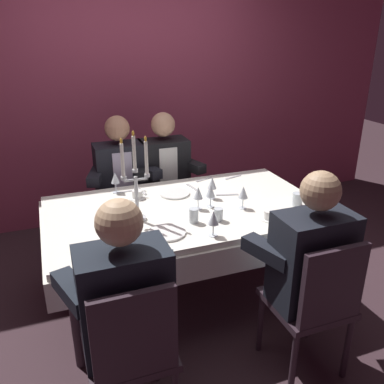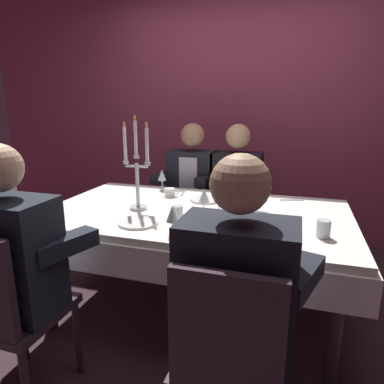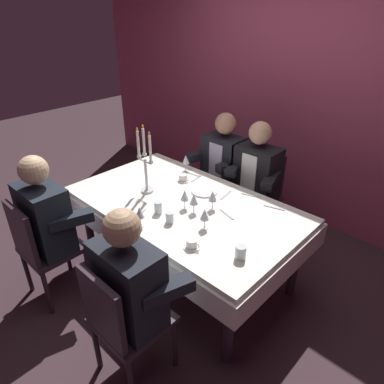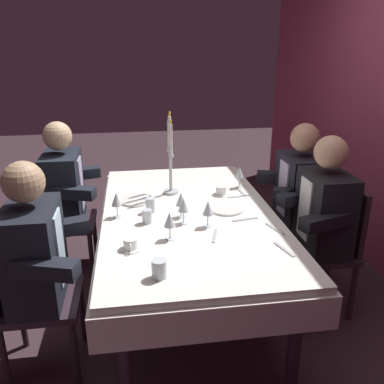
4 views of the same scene
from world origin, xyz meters
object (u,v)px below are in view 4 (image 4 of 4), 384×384
at_px(water_tumbler_1, 159,269).
at_px(dining_table, 189,228).
at_px(water_tumbler_0, 151,205).
at_px(water_tumbler_2, 147,216).
at_px(seated_diner_1, 301,190).
at_px(coffee_cup_0, 131,244).
at_px(candelabra, 170,161).
at_px(wine_glass_3, 240,173).
at_px(seated_diner_3, 33,254).
at_px(seated_diner_0, 63,187).
at_px(dinner_plate_1, 137,200).
at_px(wine_glass_0, 208,209).
at_px(wine_glass_4, 117,200).
at_px(wine_glass_1, 181,200).
at_px(wine_glass_5, 170,220).
at_px(coffee_cup_1, 221,191).
at_px(dinner_plate_0, 227,209).
at_px(wine_glass_2, 184,205).
at_px(seated_diner_2, 324,211).

bearing_deg(water_tumbler_1, dining_table, 161.92).
height_order(water_tumbler_0, water_tumbler_2, water_tumbler_0).
bearing_deg(seated_diner_1, coffee_cup_0, -59.62).
xyz_separation_m(candelabra, water_tumbler_1, (1.11, -0.16, -0.20)).
bearing_deg(wine_glass_3, seated_diner_3, -58.10).
bearing_deg(seated_diner_0, dinner_plate_1, 55.94).
height_order(wine_glass_0, coffee_cup_0, wine_glass_0).
relative_size(wine_glass_4, water_tumbler_2, 1.91).
xyz_separation_m(wine_glass_1, wine_glass_5, (0.29, -0.10, 0.00)).
bearing_deg(water_tumbler_0, seated_diner_3, -54.81).
height_order(wine_glass_0, seated_diner_1, seated_diner_1).
xyz_separation_m(dinner_plate_1, coffee_cup_1, (-0.04, 0.61, 0.02)).
distance_m(wine_glass_0, seated_diner_1, 0.97).
xyz_separation_m(dinner_plate_0, wine_glass_3, (-0.41, 0.19, 0.11)).
height_order(wine_glass_0, water_tumbler_0, wine_glass_0).
bearing_deg(seated_diner_3, wine_glass_2, 107.05).
bearing_deg(dinner_plate_1, seated_diner_0, -124.06).
distance_m(dinner_plate_1, wine_glass_0, 0.64).
bearing_deg(wine_glass_5, wine_glass_0, 118.48).
height_order(wine_glass_2, seated_diner_2, seated_diner_2).
distance_m(coffee_cup_0, seated_diner_3, 0.51).
height_order(wine_glass_1, wine_glass_3, same).
xyz_separation_m(dinner_plate_0, wine_glass_4, (0.01, -0.71, 0.11)).
bearing_deg(wine_glass_0, wine_glass_4, -112.39).
xyz_separation_m(water_tumbler_2, seated_diner_1, (-0.42, 1.16, -0.05)).
bearing_deg(wine_glass_3, wine_glass_5, -37.84).
height_order(wine_glass_4, seated_diner_2, seated_diner_2).
bearing_deg(wine_glass_2, dining_table, 161.69).
bearing_deg(water_tumbler_1, seated_diner_2, 119.55).
bearing_deg(dinner_plate_1, wine_glass_1, 41.46).
bearing_deg(water_tumbler_2, wine_glass_5, 26.33).
xyz_separation_m(candelabra, wine_glass_2, (0.53, 0.03, -0.13)).
xyz_separation_m(candelabra, seated_diner_0, (-0.25, -0.81, -0.25)).
relative_size(wine_glass_5, water_tumbler_1, 1.79).
bearing_deg(wine_glass_1, dinner_plate_1, -138.54).
relative_size(coffee_cup_1, seated_diner_0, 0.11).
bearing_deg(seated_diner_3, water_tumbler_1, 62.79).
height_order(water_tumbler_0, water_tumbler_1, water_tumbler_0).
bearing_deg(seated_diner_1, seated_diner_3, -68.17).
distance_m(dinner_plate_1, wine_glass_1, 0.43).
relative_size(candelabra, wine_glass_5, 3.62).
xyz_separation_m(wine_glass_2, seated_diner_2, (-0.06, 0.94, -0.12)).
height_order(coffee_cup_0, seated_diner_1, seated_diner_1).
bearing_deg(water_tumbler_2, dinner_plate_0, 103.33).
distance_m(wine_glass_3, coffee_cup_1, 0.23).
bearing_deg(dinner_plate_1, wine_glass_3, 102.14).
distance_m(water_tumbler_1, seated_diner_2, 1.30).
height_order(coffee_cup_1, seated_diner_0, seated_diner_0).
distance_m(coffee_cup_0, seated_diner_0, 1.18).
distance_m(coffee_cup_0, seated_diner_1, 1.46).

